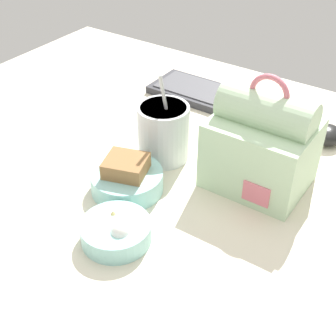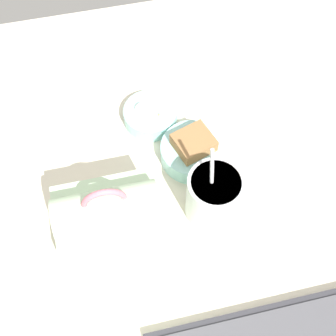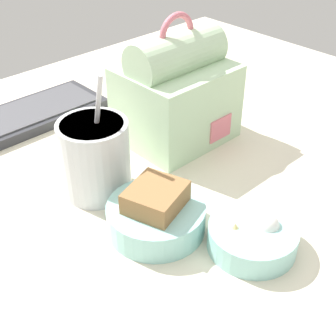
{
  "view_description": "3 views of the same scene",
  "coord_description": "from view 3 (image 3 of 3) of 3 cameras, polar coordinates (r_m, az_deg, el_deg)",
  "views": [
    {
      "loc": [
        39.9,
        -57.97,
        57.89
      ],
      "look_at": [
        1.44,
        -1.47,
        7.0
      ],
      "focal_mm": 50.0,
      "sensor_mm": 36.0,
      "label": 1
    },
    {
      "loc": [
        11.73,
        43.41,
        86.23
      ],
      "look_at": [
        1.44,
        -1.47,
        7.0
      ],
      "focal_mm": 50.0,
      "sensor_mm": 36.0,
      "label": 2
    },
    {
      "loc": [
        -36.8,
        -42.08,
        46.03
      ],
      "look_at": [
        1.44,
        -1.47,
        7.0
      ],
      "focal_mm": 50.0,
      "sensor_mm": 36.0,
      "label": 3
    }
  ],
  "objects": [
    {
      "name": "lunch_bag",
      "position": [
        0.81,
        1.0,
        9.07
      ],
      "size": [
        17.99,
        15.61,
        22.44
      ],
      "color": "#B7D6AD",
      "rests_on": "desk_surface"
    },
    {
      "name": "computer_mouse",
      "position": [
        1.02,
        -4.79,
        10.48
      ],
      "size": [
        6.58,
        6.9,
        3.9
      ],
      "color": "black",
      "rests_on": "desk_surface"
    },
    {
      "name": "keyboard",
      "position": [
        0.92,
        -18.92,
        5.21
      ],
      "size": [
        37.6,
        12.68,
        2.1
      ],
      "color": "#2D2D33",
      "rests_on": "desk_surface"
    },
    {
      "name": "desk_surface",
      "position": [
        0.72,
        -1.65,
        -3.89
      ],
      "size": [
        140.0,
        110.0,
        2.0
      ],
      "color": "beige",
      "rests_on": "ground"
    },
    {
      "name": "soup_cup",
      "position": [
        0.7,
        -8.89,
        1.39
      ],
      "size": [
        10.33,
        10.33,
        19.4
      ],
      "color": "silver",
      "rests_on": "desk_surface"
    },
    {
      "name": "bento_bowl_snacks",
      "position": [
        0.62,
        10.23,
        -8.21
      ],
      "size": [
        11.69,
        11.69,
        4.97
      ],
      "color": "#93D1CC",
      "rests_on": "desk_surface"
    },
    {
      "name": "bento_bowl_sandwich",
      "position": [
        0.64,
        -1.47,
        -5.63
      ],
      "size": [
        13.51,
        13.51,
        7.01
      ],
      "color": "#93D1CC",
      "rests_on": "desk_surface"
    }
  ]
}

